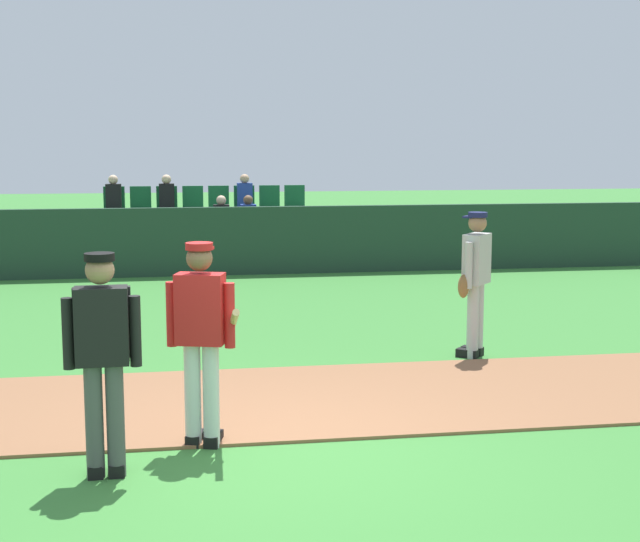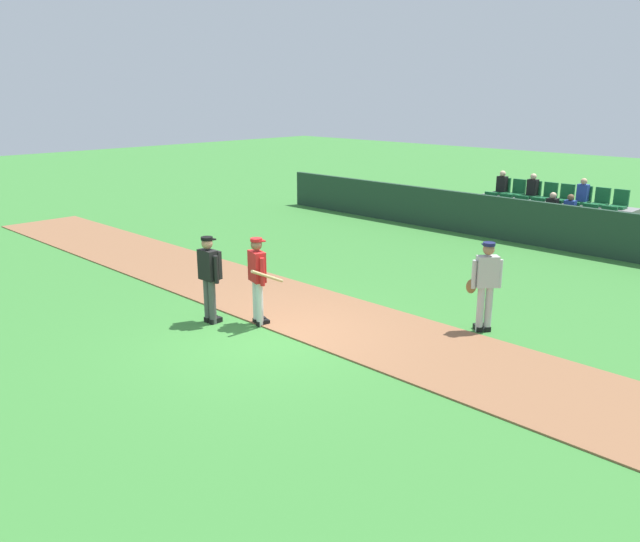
{
  "view_description": "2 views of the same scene",
  "coord_description": "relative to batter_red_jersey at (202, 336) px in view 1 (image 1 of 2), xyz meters",
  "views": [
    {
      "loc": [
        -0.73,
        -7.33,
        2.59
      ],
      "look_at": [
        0.75,
        1.76,
        1.29
      ],
      "focal_mm": 51.35,
      "sensor_mm": 36.0,
      "label": 1
    },
    {
      "loc": [
        8.6,
        -7.28,
        4.46
      ],
      "look_at": [
        0.36,
        1.14,
        1.11
      ],
      "focal_mm": 35.46,
      "sensor_mm": 36.0,
      "label": 2
    }
  ],
  "objects": [
    {
      "name": "dugout_fence",
      "position": [
        0.51,
        10.18,
        -0.3
      ],
      "size": [
        20.0,
        0.16,
        1.33
      ],
      "primitive_type": "cube",
      "color": "#1E3828",
      "rests_on": "ground"
    },
    {
      "name": "batter_red_jersey",
      "position": [
        0.0,
        0.0,
        0.0
      ],
      "size": [
        0.59,
        0.8,
        1.76
      ],
      "color": "silver",
      "rests_on": "ground"
    },
    {
      "name": "runner_grey_jersey",
      "position": [
        3.36,
        2.79,
        -0.01
      ],
      "size": [
        0.54,
        0.52,
        1.76
      ],
      "color": "#B2B2B2",
      "rests_on": "ground"
    },
    {
      "name": "umpire_home_plate",
      "position": [
        -0.77,
        -0.58,
        0.03
      ],
      "size": [
        0.59,
        0.31,
        1.76
      ],
      "color": "#4C4C4C",
      "rests_on": "ground"
    },
    {
      "name": "infield_dirt_path",
      "position": [
        0.51,
        1.24,
        -0.95
      ],
      "size": [
        28.0,
        2.6,
        0.03
      ],
      "primitive_type": "cube",
      "color": "brown",
      "rests_on": "ground"
    },
    {
      "name": "stadium_bleachers",
      "position": [
        0.5,
        11.64,
        -0.46
      ],
      "size": [
        5.0,
        2.1,
        1.9
      ],
      "color": "slate",
      "rests_on": "ground"
    },
    {
      "name": "ground_plane",
      "position": [
        0.51,
        -0.29,
        -0.97
      ],
      "size": [
        80.0,
        80.0,
        0.0
      ],
      "primitive_type": "plane",
      "color": "#387A33"
    }
  ]
}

